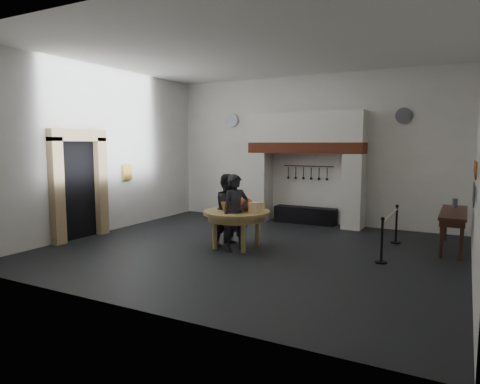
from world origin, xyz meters
The scene contains 39 objects.
floor centered at (0.00, 0.00, 0.00)m, with size 9.00×8.00×0.02m, color black.
ceiling centered at (0.00, 0.00, 4.50)m, with size 9.00×8.00×0.02m, color silver.
wall_back centered at (0.00, 4.00, 2.25)m, with size 9.00×0.02×4.50m, color white.
wall_front centered at (0.00, -4.00, 2.25)m, with size 9.00×0.02×4.50m, color white.
wall_left centered at (-4.50, 0.00, 2.25)m, with size 0.02×8.00×4.50m, color white.
wall_right centered at (4.50, 0.00, 2.25)m, with size 0.02×8.00×4.50m, color white.
chimney_pier_left centered at (-1.48, 3.65, 1.07)m, with size 0.55×0.70×2.15m, color silver.
chimney_pier_right centered at (1.48, 3.65, 1.07)m, with size 0.55×0.70×2.15m, color silver.
hearth_brick_band centered at (0.00, 3.65, 2.31)m, with size 3.50×0.72×0.32m, color #9E442B.
chimney_hood centered at (0.00, 3.65, 2.92)m, with size 3.50×0.70×0.90m, color silver.
iron_range centered at (0.00, 3.72, 0.25)m, with size 1.90×0.45×0.50m, color black.
utensil_rail centered at (0.00, 3.92, 1.75)m, with size 0.02×0.02×1.60m, color black.
door_recess centered at (-4.47, -1.00, 1.25)m, with size 0.04×1.10×2.50m, color black.
door_jamb_near centered at (-4.38, -1.70, 1.30)m, with size 0.22×0.30×2.60m, color tan.
door_jamb_far centered at (-4.38, -0.30, 1.30)m, with size 0.22×0.30×2.60m, color tan.
door_lintel centered at (-4.38, -1.00, 2.65)m, with size 0.22×1.70×0.30m, color tan.
wall_plaque centered at (-4.45, 0.80, 1.60)m, with size 0.05×0.34×0.44m, color gold.
work_table centered at (-0.41, 0.05, 0.84)m, with size 1.56×1.56×0.07m, color tan.
pumpkin centered at (-0.21, 0.15, 1.03)m, with size 0.36×0.36×0.31m, color #CD561D.
cheese_block_big centered at (0.09, 0.00, 0.99)m, with size 0.22×0.22×0.24m, color #FFDD98.
cheese_block_small centered at (0.07, 0.30, 0.97)m, with size 0.18×0.18×0.20m, color #F0EF8F.
wicker_basket centered at (-0.56, -0.10, 0.98)m, with size 0.32×0.32×0.22m, color olive.
bread_loaf centered at (-0.51, 0.40, 0.94)m, with size 0.31×0.18×0.13m, color #A37939.
visitor_near centered at (-0.28, -0.21, 0.88)m, with size 0.64×0.42×1.75m, color black.
visitor_far centered at (-0.68, 0.19, 0.86)m, with size 0.84×0.65×1.72m, color black.
side_table centered at (4.10, 2.20, 0.87)m, with size 0.55×2.20×0.06m, color #3A1F15.
pewter_jug centered at (4.10, 2.80, 1.01)m, with size 0.12×0.12×0.22m, color #535459.
copper_pan_a centered at (4.46, 0.20, 1.95)m, with size 0.34×0.34×0.03m, color #C6662D.
copper_pan_b centered at (4.46, 0.75, 1.95)m, with size 0.32×0.32×0.03m, color #C6662D.
copper_pan_c centered at (4.46, 1.30, 1.95)m, with size 0.30×0.30×0.03m, color #C6662D.
copper_pan_d centered at (4.46, 1.85, 1.95)m, with size 0.28×0.28×0.03m, color #C6662D.
pewter_plate_left centered at (4.46, 0.40, 1.45)m, with size 0.40×0.40×0.03m, color #4C4C51.
pewter_plate_mid centered at (4.46, 1.00, 1.45)m, with size 0.40×0.40×0.03m, color #4C4C51.
pewter_plate_right centered at (4.46, 1.60, 1.45)m, with size 0.40×0.40×0.03m, color #4C4C51.
pewter_plate_back_left centered at (-2.70, 3.96, 3.20)m, with size 0.44×0.44×0.03m, color #4C4C51.
pewter_plate_back_right centered at (2.70, 3.96, 3.20)m, with size 0.44×0.44×0.03m, color #4C4C51.
barrier_post_near centered at (2.85, 0.28, 0.45)m, with size 0.05×0.05×0.90m, color black.
barrier_post_far centered at (2.85, 2.28, 0.45)m, with size 0.05×0.05×0.90m, color black.
barrier_rope centered at (2.85, 1.28, 0.85)m, with size 0.04×0.04×2.00m, color silver.
Camera 1 is at (4.31, -8.64, 2.45)m, focal length 32.00 mm.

